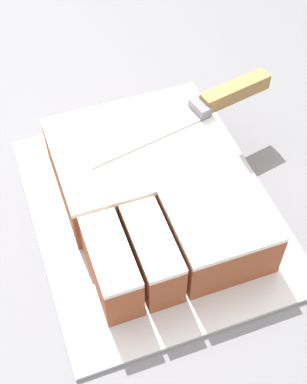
{
  "coord_description": "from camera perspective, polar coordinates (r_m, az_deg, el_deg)",
  "views": [
    {
      "loc": [
        -0.1,
        -0.44,
        1.47
      ],
      "look_at": [
        0.05,
        -0.04,
        0.93
      ],
      "focal_mm": 50.0,
      "sensor_mm": 36.0,
      "label": 1
    }
  ],
  "objects": [
    {
      "name": "countertop",
      "position": [
        1.11,
        -2.98,
        -15.13
      ],
      "size": [
        1.4,
        1.1,
        0.89
      ],
      "color": "slate",
      "rests_on": "ground_plane"
    },
    {
      "name": "cake_board",
      "position": [
        0.71,
        0.0,
        -1.99
      ],
      "size": [
        0.31,
        0.37,
        0.01
      ],
      "color": "silver",
      "rests_on": "countertop"
    },
    {
      "name": "cake",
      "position": [
        0.68,
        0.1,
        0.23
      ],
      "size": [
        0.22,
        0.28,
        0.07
      ],
      "color": "#994C2D",
      "rests_on": "cake_board"
    },
    {
      "name": "knife",
      "position": [
        0.73,
        6.43,
        9.57
      ],
      "size": [
        0.28,
        0.08,
        0.02
      ],
      "rotation": [
        0.0,
        0.0,
        3.35
      ],
      "color": "silver",
      "rests_on": "cake"
    }
  ]
}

